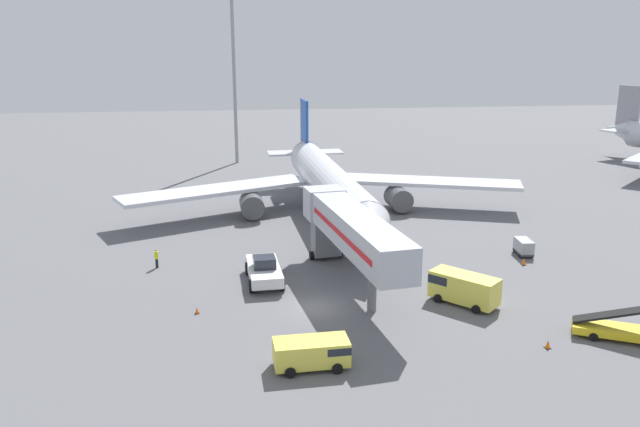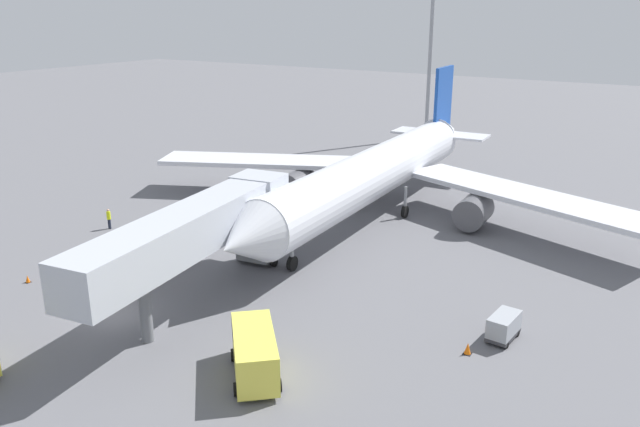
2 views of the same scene
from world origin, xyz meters
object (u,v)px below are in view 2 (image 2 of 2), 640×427
Objects in this scene: airplane_at_gate at (378,172)px; service_van_rear_left at (254,350)px; pushback_tug at (144,257)px; baggage_cart_rear_right at (504,326)px; safety_cone_alpha at (28,279)px; ground_crew_worker_foreground at (109,218)px; jet_bridge at (201,229)px; safety_cone_bravo at (468,348)px.

service_van_rear_left is (6.68, -27.15, -2.70)m from airplane_at_gate.
pushback_tug is 25.29m from baggage_cart_rear_right.
service_van_rear_left is 10.08× the size of safety_cone_alpha.
airplane_at_gate is at bearing 62.50° from safety_cone_alpha.
service_van_rear_left is 27.07m from ground_crew_worker_foreground.
safety_cone_bravo is (16.81, 2.61, -4.62)m from jet_bridge.
airplane_at_gate reaches higher than baggage_cart_rear_right.
baggage_cart_rear_right is 34.48m from ground_crew_worker_foreground.
baggage_cart_rear_right is at bearing 16.27° from jet_bridge.
safety_cone_bravo is (23.82, 1.19, -0.76)m from pushback_tug.
safety_cone_alpha is at bearing -162.38° from baggage_cart_rear_right.
pushback_tug is at bearing -177.13° from safety_cone_bravo.
jet_bridge is 3.04× the size of pushback_tug.
safety_cone_bravo reaches higher than safety_cone_alpha.
jet_bridge is 3.80× the size of service_van_rear_left.
ground_crew_worker_foreground is at bearing 173.74° from safety_cone_bravo.
service_van_rear_left is (15.07, -6.57, 0.27)m from pushback_tug.
baggage_cart_rear_right is 1.39× the size of ground_crew_worker_foreground.
jet_bridge is 17.63m from safety_cone_bravo.
safety_cone_alpha is (-30.34, -9.64, -0.59)m from baggage_cart_rear_right.
airplane_at_gate is 26.93× the size of ground_crew_worker_foreground.
baggage_cart_rear_right reaches higher than safety_cone_bravo.
service_van_rear_left is 2.13× the size of baggage_cart_rear_right.
jet_bridge reaches higher than baggage_cart_rear_right.
safety_cone_bravo is at bearing 41.58° from service_van_rear_left.
pushback_tug is at bearing -27.10° from ground_crew_worker_foreground.
baggage_cart_rear_right is at bearing 46.35° from service_van_rear_left.
service_van_rear_left reaches higher than baggage_cart_rear_right.
airplane_at_gate is 7.23× the size of pushback_tug.
service_van_rear_left reaches higher than safety_cone_bravo.
jet_bridge reaches higher than ground_crew_worker_foreground.
pushback_tug is at bearing -112.17° from airplane_at_gate.
safety_cone_alpha is (-13.74, -26.38, -3.80)m from airplane_at_gate.
safety_cone_alpha is at bearing -117.50° from airplane_at_gate.
pushback_tug reaches higher than baggage_cart_rear_right.
pushback_tug is at bearing -171.28° from baggage_cart_rear_right.
baggage_cart_rear_right is at bearing -45.24° from airplane_at_gate.
pushback_tug is at bearing 156.45° from service_van_rear_left.
service_van_rear_left is 14.38m from baggage_cart_rear_right.
service_van_rear_left is 2.97× the size of ground_crew_worker_foreground.
jet_bridge is 13.93m from safety_cone_alpha.
safety_cone_alpha is (4.13, -10.65, -0.69)m from ground_crew_worker_foreground.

